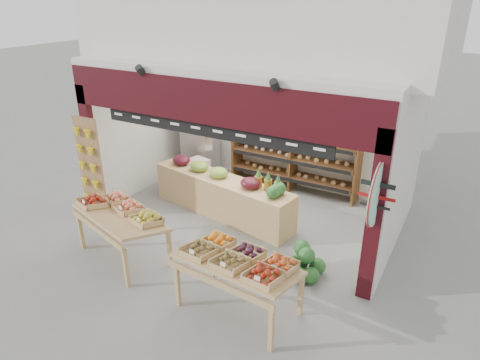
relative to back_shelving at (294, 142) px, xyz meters
name	(u,v)px	position (x,y,z in m)	size (l,w,h in m)	color
ground	(240,222)	(-0.29, -1.96, -1.14)	(60.00, 60.00, 0.00)	slate
shop_structure	(281,8)	(-0.29, -0.34, 2.78)	(6.36, 5.12, 5.40)	silver
banana_board	(89,164)	(-3.02, -3.13, -0.03)	(0.60, 0.15, 1.80)	olive
gift_sign	(377,194)	(2.46, -3.10, 0.61)	(0.04, 0.93, 0.92)	#BDEDCF
back_shelving	(294,142)	(0.00, 0.00, 0.00)	(2.98, 0.49, 1.84)	brown
refrigerator	(202,140)	(-2.23, -0.37, -0.21)	(0.73, 0.73, 1.87)	silver
cardboard_stack	(206,180)	(-1.66, -1.07, -0.88)	(1.09, 0.79, 0.73)	silver
mid_counter	(222,195)	(-0.77, -1.85, -0.70)	(3.28, 1.18, 1.02)	tan
display_table_left	(120,212)	(-1.51, -3.89, -0.35)	(1.84, 1.35, 1.05)	tan
display_table_right	(238,261)	(0.95, -4.20, -0.31)	(1.75, 1.07, 1.06)	tan
watermelon_pile	(303,264)	(1.45, -2.97, -0.95)	(0.66, 0.68, 0.51)	#17461A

